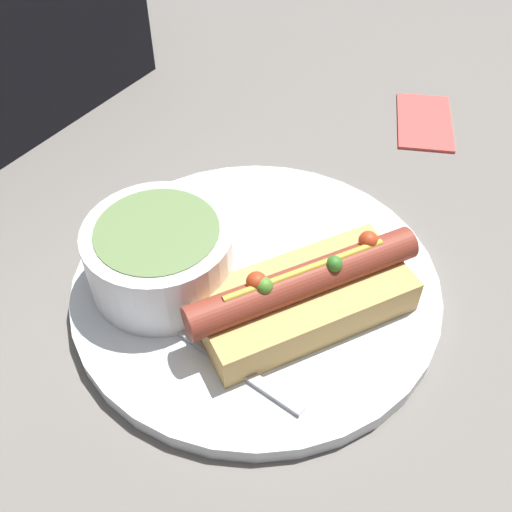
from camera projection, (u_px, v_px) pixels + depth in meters
name	position (u px, v px, depth m)	size (l,w,h in m)	color
ground_plane	(256.00, 291.00, 0.48)	(4.00, 4.00, 0.00)	slate
dinner_plate	(256.00, 285.00, 0.47)	(0.29, 0.29, 0.01)	white
hot_dog	(303.00, 294.00, 0.43)	(0.17, 0.14, 0.05)	tan
soup_bowl	(160.00, 253.00, 0.44)	(0.11, 0.11, 0.05)	white
spoon	(169.00, 321.00, 0.43)	(0.03, 0.16, 0.01)	#B7B7BC
napkin	(425.00, 120.00, 0.64)	(0.12, 0.09, 0.01)	#E04C47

